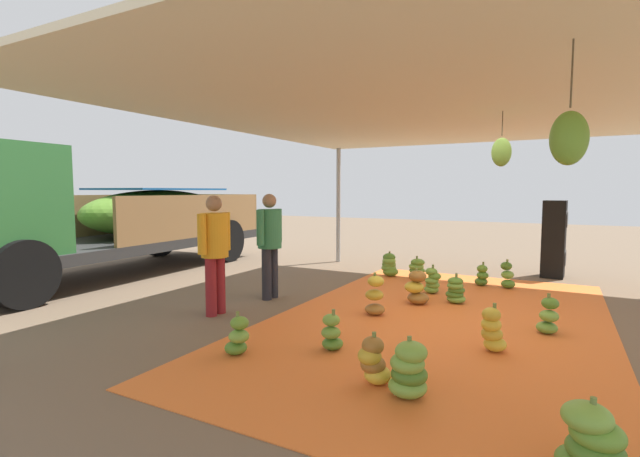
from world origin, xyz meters
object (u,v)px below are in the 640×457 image
(banana_bunch_0, at_px, (591,444))
(worker_0, at_px, (215,246))
(banana_bunch_6, at_px, (389,265))
(banana_bunch_11, at_px, (482,276))
(banana_bunch_8, at_px, (507,276))
(speaker_stack, at_px, (554,239))
(banana_bunch_1, at_px, (417,269))
(cargo_truck_main, at_px, (95,217))
(banana_bunch_4, at_px, (374,362))
(banana_bunch_5, at_px, (456,291))
(banana_bunch_2, at_px, (238,337))
(banana_bunch_12, at_px, (432,281))
(banana_bunch_9, at_px, (332,333))
(banana_bunch_14, at_px, (548,317))
(banana_bunch_7, at_px, (375,297))
(banana_bunch_13, at_px, (493,331))
(banana_bunch_10, at_px, (409,371))
(worker_1, at_px, (270,238))
(banana_bunch_3, at_px, (417,288))

(banana_bunch_0, relative_size, worker_0, 0.30)
(banana_bunch_6, xyz_separation_m, banana_bunch_11, (-0.11, -1.76, -0.04))
(banana_bunch_8, xyz_separation_m, speaker_stack, (1.54, -0.68, 0.54))
(banana_bunch_1, bearing_deg, cargo_truck_main, 116.62)
(banana_bunch_11, distance_m, worker_0, 4.74)
(banana_bunch_4, distance_m, banana_bunch_5, 3.24)
(banana_bunch_0, bearing_deg, banana_bunch_5, 21.88)
(banana_bunch_0, xyz_separation_m, banana_bunch_8, (5.36, 0.97, -0.01))
(banana_bunch_11, bearing_deg, banana_bunch_2, 160.35)
(banana_bunch_12, xyz_separation_m, speaker_stack, (2.58, -1.72, 0.54))
(banana_bunch_9, bearing_deg, banana_bunch_11, -12.30)
(banana_bunch_5, xyz_separation_m, banana_bunch_14, (-0.95, -1.26, 0.01))
(banana_bunch_4, height_order, banana_bunch_7, banana_bunch_7)
(banana_bunch_5, height_order, banana_bunch_13, banana_bunch_13)
(banana_bunch_5, distance_m, banana_bunch_6, 2.27)
(banana_bunch_12, height_order, banana_bunch_13, banana_bunch_13)
(banana_bunch_10, xyz_separation_m, cargo_truck_main, (2.12, 6.90, 0.96))
(banana_bunch_7, bearing_deg, banana_bunch_5, -35.76)
(banana_bunch_4, distance_m, banana_bunch_6, 5.08)
(banana_bunch_0, distance_m, banana_bunch_10, 1.35)
(banana_bunch_11, height_order, speaker_stack, speaker_stack)
(worker_1, bearing_deg, banana_bunch_2, -153.17)
(banana_bunch_6, relative_size, banana_bunch_13, 0.94)
(speaker_stack, bearing_deg, banana_bunch_7, 153.60)
(banana_bunch_3, relative_size, worker_1, 0.33)
(banana_bunch_4, height_order, worker_1, worker_1)
(banana_bunch_1, distance_m, worker_1, 3.17)
(banana_bunch_1, height_order, banana_bunch_10, banana_bunch_10)
(banana_bunch_2, height_order, banana_bunch_4, banana_bunch_4)
(banana_bunch_10, relative_size, worker_1, 0.31)
(banana_bunch_10, bearing_deg, speaker_stack, -8.50)
(banana_bunch_2, height_order, banana_bunch_8, banana_bunch_8)
(worker_1, distance_m, speaker_stack, 5.65)
(banana_bunch_4, xyz_separation_m, banana_bunch_6, (4.83, 1.56, 0.01))
(speaker_stack, bearing_deg, banana_bunch_3, 152.53)
(banana_bunch_10, distance_m, banana_bunch_12, 3.88)
(banana_bunch_1, xyz_separation_m, banana_bunch_14, (-2.52, -2.30, 0.01))
(banana_bunch_13, xyz_separation_m, speaker_stack, (4.95, -0.49, 0.52))
(banana_bunch_12, distance_m, worker_1, 2.75)
(banana_bunch_12, distance_m, worker_0, 3.57)
(worker_0, bearing_deg, banana_bunch_8, -42.36)
(worker_1, bearing_deg, banana_bunch_5, -68.18)
(banana_bunch_6, bearing_deg, banana_bunch_1, -92.67)
(banana_bunch_9, distance_m, banana_bunch_12, 3.13)
(banana_bunch_2, height_order, banana_bunch_11, banana_bunch_2)
(banana_bunch_0, xyz_separation_m, speaker_stack, (6.90, 0.29, 0.53))
(banana_bunch_4, bearing_deg, banana_bunch_3, 8.92)
(banana_bunch_12, distance_m, banana_bunch_14, 2.23)
(banana_bunch_7, bearing_deg, banana_bunch_14, -84.23)
(banana_bunch_12, bearing_deg, worker_1, 125.00)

